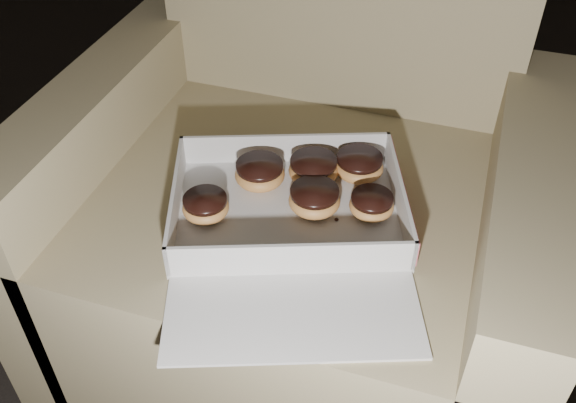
% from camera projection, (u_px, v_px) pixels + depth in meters
% --- Properties ---
extents(floor, '(4.50, 4.50, 0.00)m').
position_uv_depth(floor, '(149.00, 327.00, 1.41)').
color(floor, black).
rests_on(floor, ground).
extents(armchair, '(0.89, 0.75, 0.93)m').
position_uv_depth(armchair, '(301.00, 215.00, 1.25)').
color(armchair, '#827253').
rests_on(armchair, floor).
extents(bakery_box, '(0.50, 0.54, 0.06)m').
position_uv_depth(bakery_box, '(291.00, 225.00, 1.04)').
color(bakery_box, silver).
rests_on(bakery_box, armchair).
extents(donut_a, '(0.09, 0.09, 0.04)m').
position_uv_depth(donut_a, '(313.00, 169.00, 1.11)').
color(donut_a, '#CB9347').
rests_on(donut_a, bakery_box).
extents(donut_b, '(0.08, 0.08, 0.04)m').
position_uv_depth(donut_b, '(206.00, 206.00, 1.05)').
color(donut_b, '#CB9347').
rests_on(donut_b, bakery_box).
extents(donut_c, '(0.07, 0.07, 0.04)m').
position_uv_depth(donut_c, '(372.00, 204.00, 1.05)').
color(donut_c, '#CB9347').
rests_on(donut_c, bakery_box).
extents(donut_d, '(0.09, 0.09, 0.04)m').
position_uv_depth(donut_d, '(260.00, 173.00, 1.11)').
color(donut_d, '#CB9347').
rests_on(donut_d, bakery_box).
extents(donut_e, '(0.09, 0.09, 0.04)m').
position_uv_depth(donut_e, '(314.00, 199.00, 1.06)').
color(donut_e, '#CB9347').
rests_on(donut_e, bakery_box).
extents(donut_f, '(0.09, 0.09, 0.04)m').
position_uv_depth(donut_f, '(359.00, 166.00, 1.12)').
color(donut_f, '#CB9347').
rests_on(donut_f, bakery_box).
extents(crumb_a, '(0.01, 0.01, 0.00)m').
position_uv_depth(crumb_a, '(302.00, 249.00, 1.00)').
color(crumb_a, black).
rests_on(crumb_a, bakery_box).
extents(crumb_b, '(0.01, 0.01, 0.00)m').
position_uv_depth(crumb_b, '(336.00, 219.00, 1.05)').
color(crumb_b, black).
rests_on(crumb_b, bakery_box).
extents(crumb_c, '(0.01, 0.01, 0.00)m').
position_uv_depth(crumb_c, '(327.00, 216.00, 1.06)').
color(crumb_c, black).
rests_on(crumb_c, bakery_box).
extents(crumb_d, '(0.01, 0.01, 0.00)m').
position_uv_depth(crumb_d, '(218.00, 251.00, 1.00)').
color(crumb_d, black).
rests_on(crumb_d, bakery_box).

